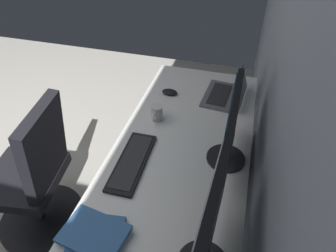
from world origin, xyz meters
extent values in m
cube|color=#8C939E|center=(0.00, 2.01, 1.30)|extent=(4.78, 0.10, 2.60)
cube|color=white|center=(-0.07, 1.58, 0.71)|extent=(1.91, 0.73, 0.03)
cylinder|color=silver|center=(-0.96, 1.27, 0.35)|extent=(0.05, 0.05, 0.70)
cylinder|color=silver|center=(-0.96, 1.88, 0.35)|extent=(0.05, 0.05, 0.70)
cube|color=white|center=(-0.31, 1.61, 0.35)|extent=(0.40, 0.50, 0.69)
cube|color=silver|center=(-0.31, 1.35, 0.35)|extent=(0.37, 0.01, 0.61)
cylinder|color=black|center=(-0.15, 1.82, 0.74)|extent=(0.20, 0.20, 0.01)
cylinder|color=black|center=(-0.15, 1.82, 0.79)|extent=(0.04, 0.04, 0.10)
cube|color=black|center=(-0.15, 1.82, 0.98)|extent=(0.50, 0.03, 0.28)
cube|color=navy|center=(-0.15, 1.80, 0.98)|extent=(0.46, 0.01, 0.25)
cube|color=black|center=(0.43, 1.80, 1.01)|extent=(0.56, 0.06, 0.33)
cube|color=#B2BCCC|center=(0.43, 1.79, 1.01)|extent=(0.51, 0.03, 0.29)
cube|color=#595B60|center=(-0.71, 1.71, 0.74)|extent=(0.35, 0.22, 0.01)
cube|color=#262628|center=(-0.71, 1.71, 0.75)|extent=(0.28, 0.15, 0.00)
cube|color=#595B60|center=(-0.70, 1.83, 0.83)|extent=(0.34, 0.09, 0.18)
cube|color=black|center=(-0.70, 1.83, 0.83)|extent=(0.30, 0.08, 0.15)
cube|color=black|center=(0.01, 1.36, 0.74)|extent=(0.42, 0.15, 0.02)
cube|color=#2D2D30|center=(0.01, 1.36, 0.75)|extent=(0.38, 0.12, 0.00)
ellipsoid|color=black|center=(-0.65, 1.38, 0.75)|extent=(0.06, 0.10, 0.03)
cube|color=#38669E|center=(0.43, 1.37, 0.74)|extent=(0.21, 0.23, 0.02)
cube|color=#38669E|center=(0.43, 1.36, 0.76)|extent=(0.22, 0.28, 0.02)
cylinder|color=silver|center=(-0.37, 1.38, 0.78)|extent=(0.07, 0.07, 0.10)
torus|color=silver|center=(-0.32, 1.38, 0.78)|extent=(0.06, 0.01, 0.06)
cube|color=black|center=(0.08, 0.66, 0.46)|extent=(0.50, 0.48, 0.07)
cube|color=black|center=(0.05, 0.87, 0.74)|extent=(0.41, 0.18, 0.50)
cylinder|color=black|center=(0.08, 0.66, 0.24)|extent=(0.05, 0.05, 0.37)
cylinder|color=black|center=(0.08, 0.66, 0.04)|extent=(0.56, 0.56, 0.03)
camera|label=1|loc=(0.95, 1.81, 1.84)|focal=31.30mm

